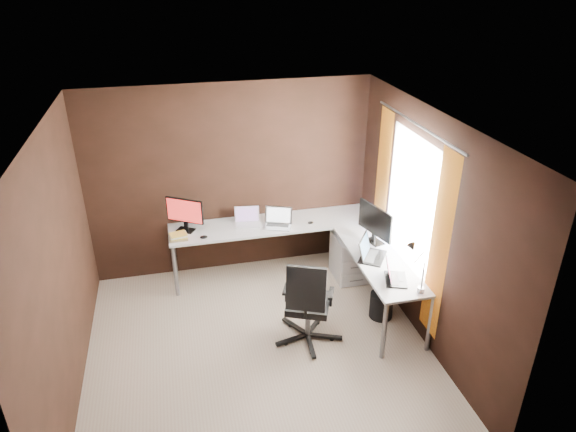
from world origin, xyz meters
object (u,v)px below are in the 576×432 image
object	(u,v)px
monitor_left	(185,213)
monitor_right	(375,222)
laptop_black_big	(370,253)
desk_lamp	(416,261)
laptop_white	(247,220)
laptop_black_small	(393,276)
book_stack	(178,236)
drawer_pedestal	(350,257)
laptop_silver	(278,222)
wastebasket	(381,305)
office_chair	(307,317)

from	to	relation	value
monitor_left	monitor_right	size ratio (longest dim) A/B	0.77
monitor_right	laptop_black_big	bearing A→B (deg)	133.39
monitor_left	desk_lamp	world-z (taller)	desk_lamp
laptop_white	laptop_black_small	xyz separation A→B (m)	(1.29, -1.64, -0.00)
laptop_black_small	book_stack	xyz separation A→B (m)	(-2.17, 1.44, -0.01)
drawer_pedestal	laptop_silver	xyz separation A→B (m)	(-0.91, 0.27, 0.48)
drawer_pedestal	wastebasket	distance (m)	0.91
laptop_silver	desk_lamp	xyz separation A→B (m)	(1.04, -1.71, 0.29)
drawer_pedestal	monitor_right	size ratio (longest dim) A/B	1.06
laptop_black_big	desk_lamp	world-z (taller)	desk_lamp
drawer_pedestal	desk_lamp	size ratio (longest dim) A/B	1.11
monitor_right	laptop_black_big	size ratio (longest dim) A/B	1.24
monitor_left	monitor_right	world-z (taller)	monitor_right
drawer_pedestal	laptop_white	size ratio (longest dim) A/B	1.74
laptop_silver	laptop_black_small	bearing A→B (deg)	-37.33
laptop_black_small	desk_lamp	bearing A→B (deg)	-130.64
laptop_black_big	laptop_black_small	world-z (taller)	laptop_black_big
monitor_right	laptop_silver	bearing A→B (deg)	39.04
laptop_silver	drawer_pedestal	bearing A→B (deg)	4.45
laptop_white	laptop_black_small	world-z (taller)	laptop_white
laptop_black_small	drawer_pedestal	bearing A→B (deg)	19.78
laptop_silver	laptop_black_big	xyz separation A→B (m)	(0.85, -1.00, 0.00)
laptop_silver	book_stack	size ratio (longest dim) A/B	1.74
laptop_silver	laptop_black_big	bearing A→B (deg)	-28.46
book_stack	desk_lamp	world-z (taller)	desk_lamp
monitor_left	wastebasket	size ratio (longest dim) A/B	1.39
laptop_black_small	monitor_left	bearing A→B (deg)	70.60
laptop_white	office_chair	world-z (taller)	office_chair
wastebasket	laptop_black_big	bearing A→B (deg)	126.06
laptop_white	desk_lamp	size ratio (longest dim) A/B	0.64
drawer_pedestal	laptop_silver	bearing A→B (deg)	163.38
monitor_left	desk_lamp	size ratio (longest dim) A/B	0.80
drawer_pedestal	laptop_white	world-z (taller)	laptop_white
laptop_black_big	wastebasket	size ratio (longest dim) A/B	1.46
desk_lamp	office_chair	world-z (taller)	desk_lamp
laptop_white	wastebasket	world-z (taller)	laptop_white
laptop_black_big	drawer_pedestal	bearing A→B (deg)	29.82
drawer_pedestal	wastebasket	bearing A→B (deg)	-85.55
laptop_black_small	laptop_silver	bearing A→B (deg)	50.69
monitor_left	laptop_white	distance (m)	0.80
monitor_left	laptop_white	bearing A→B (deg)	31.44
book_stack	office_chair	size ratio (longest dim) A/B	0.23
laptop_silver	laptop_black_big	distance (m)	1.31
laptop_silver	wastebasket	distance (m)	1.65
laptop_black_small	monitor_right	bearing A→B (deg)	11.67
laptop_silver	wastebasket	world-z (taller)	laptop_silver
wastebasket	book_stack	bearing A→B (deg)	153.56
monitor_left	desk_lamp	distance (m)	2.87
monitor_left	laptop_silver	size ratio (longest dim) A/B	1.05
office_chair	laptop_white	bearing A→B (deg)	127.53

